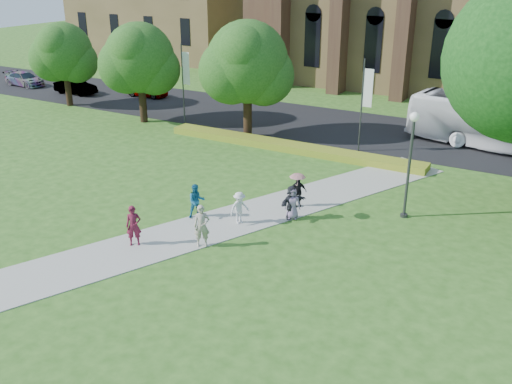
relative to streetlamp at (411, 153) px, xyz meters
The scene contains 22 objects.
ground 10.46m from the streetlamp, 139.09° to the right, with size 160.00×160.00×0.00m, color #2C591A.
road 15.79m from the streetlamp, 119.05° to the left, with size 160.00×10.00×0.02m, color black.
footpath 9.86m from the streetlamp, 143.75° to the right, with size 3.20×30.00×0.04m, color #B2B2A8.
flower_hedge 12.02m from the streetlamp, 144.81° to the left, with size 18.00×1.40×0.45m, color gold.
streetlamp is the anchor object (origin of this frame).
street_tree_0 23.77m from the streetlamp, 161.57° to the left, with size 5.20×5.20×7.50m.
street_tree_1 15.81m from the streetlamp, 149.35° to the left, with size 5.60×5.60×8.05m.
street_tree_2 32.65m from the streetlamp, 164.90° to the left, with size 4.80×4.80×6.95m.
banner_pole_0 10.23m from the streetlamp, 121.76° to the left, with size 0.70×0.10×6.00m.
banner_pole_1 21.25m from the streetlamp, 155.83° to the left, with size 0.70×0.10×6.00m.
tour_coach 13.84m from the streetlamp, 79.60° to the left, with size 2.85×12.19×3.40m, color silver.
car_0 31.47m from the streetlamp, 152.75° to the left, with size 1.64×4.07×1.39m, color gray.
car_1 36.42m from the streetlamp, 160.78° to the left, with size 1.47×4.21×1.39m, color gray.
car_2 43.35m from the streetlamp, 163.62° to the left, with size 1.85×4.55×1.32m, color gray.
pedestrian_0 13.13m from the streetlamp, 137.15° to the right, with size 0.67×0.44×1.82m, color maroon.
pedestrian_1 10.39m from the streetlamp, 149.80° to the right, with size 0.83×0.64×1.70m, color #1A5F83.
pedestrian_2 8.43m from the streetlamp, 144.85° to the right, with size 1.02×0.59×1.58m, color silver.
pedestrian_3 5.84m from the streetlamp, 163.96° to the right, with size 0.92×0.38×1.57m, color black.
pedestrian_4 6.02m from the streetlamp, 147.87° to the right, with size 0.77×0.50×1.57m, color gray.
pedestrian_5 6.04m from the streetlamp, 148.20° to the right, with size 1.54×0.49×1.66m, color #282A31.
pedestrian_6 10.35m from the streetlamp, 132.51° to the right, with size 0.70×0.46×1.91m, color #A49A89.
parasol 5.46m from the streetlamp, 147.75° to the right, with size 0.75×0.75×0.65m, color #C38995.
Camera 1 is at (13.65, -19.14, 11.71)m, focal length 40.00 mm.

